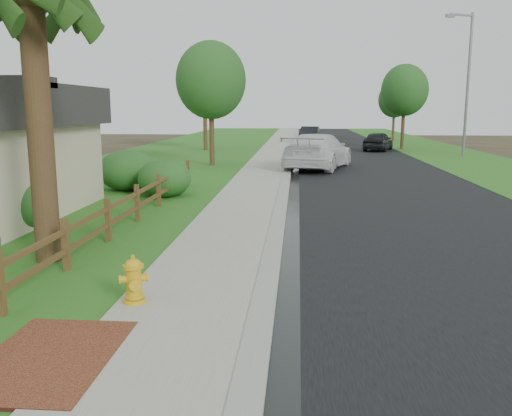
# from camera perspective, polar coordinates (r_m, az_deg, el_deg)

# --- Properties ---
(ground) EXTENTS (120.00, 120.00, 0.00)m
(ground) POSITION_cam_1_polar(r_m,az_deg,el_deg) (7.95, -2.73, -13.44)
(ground) COLOR #32281B
(road) EXTENTS (8.00, 90.00, 0.02)m
(road) POSITION_cam_1_polar(r_m,az_deg,el_deg) (42.49, 9.41, 6.00)
(road) COLOR black
(road) RESTS_ON ground
(curb) EXTENTS (0.40, 90.00, 0.12)m
(curb) POSITION_cam_1_polar(r_m,az_deg,el_deg) (42.33, 3.71, 6.17)
(curb) COLOR gray
(curb) RESTS_ON ground
(wet_gutter) EXTENTS (0.50, 90.00, 0.00)m
(wet_gutter) POSITION_cam_1_polar(r_m,az_deg,el_deg) (42.33, 4.19, 6.11)
(wet_gutter) COLOR black
(wet_gutter) RESTS_ON road
(sidewalk) EXTENTS (2.20, 90.00, 0.10)m
(sidewalk) POSITION_cam_1_polar(r_m,az_deg,el_deg) (42.36, 1.94, 6.17)
(sidewalk) COLOR gray
(sidewalk) RESTS_ON ground
(grass_strip) EXTENTS (1.60, 90.00, 0.06)m
(grass_strip) POSITION_cam_1_polar(r_m,az_deg,el_deg) (42.49, -0.63, 6.17)
(grass_strip) COLOR #25631C
(grass_strip) RESTS_ON ground
(lawn_near) EXTENTS (9.00, 90.00, 0.04)m
(lawn_near) POSITION_cam_1_polar(r_m,az_deg,el_deg) (43.26, -7.55, 6.14)
(lawn_near) COLOR #25631C
(lawn_near) RESTS_ON ground
(verge_far) EXTENTS (6.00, 90.00, 0.04)m
(verge_far) POSITION_cam_1_polar(r_m,az_deg,el_deg) (43.63, 18.52, 5.73)
(verge_far) COLOR #25631C
(verge_far) RESTS_ON ground
(brick_patch) EXTENTS (1.60, 2.40, 0.11)m
(brick_patch) POSITION_cam_1_polar(r_m,az_deg,el_deg) (7.64, -20.94, -14.74)
(brick_patch) COLOR maroon
(brick_patch) RESTS_ON ground
(ranch_fence) EXTENTS (0.12, 16.92, 1.10)m
(ranch_fence) POSITION_cam_1_polar(r_m,az_deg,el_deg) (14.57, -13.76, -0.12)
(ranch_fence) COLOR #452C17
(ranch_fence) RESTS_ON ground
(fire_hydrant) EXTENTS (0.52, 0.43, 0.80)m
(fire_hydrant) POSITION_cam_1_polar(r_m,az_deg,el_deg) (9.07, -12.74, -7.48)
(fire_hydrant) COLOR gold
(fire_hydrant) RESTS_ON sidewalk
(white_suv) EXTENTS (4.33, 6.95, 1.88)m
(white_suv) POSITION_cam_1_polar(r_m,az_deg,el_deg) (29.20, 6.55, 5.96)
(white_suv) COLOR silver
(white_suv) RESTS_ON road
(dark_car_mid) EXTENTS (3.02, 4.59, 1.45)m
(dark_car_mid) POSITION_cam_1_polar(r_m,az_deg,el_deg) (42.64, 12.74, 6.89)
(dark_car_mid) COLOR black
(dark_car_mid) RESTS_ON road
(dark_car_far) EXTENTS (2.14, 4.75, 1.51)m
(dark_car_far) POSITION_cam_1_polar(r_m,az_deg,el_deg) (51.15, 5.66, 7.68)
(dark_car_far) COLOR black
(dark_car_far) RESTS_ON road
(streetlight) EXTENTS (2.03, 1.02, 9.27)m
(streetlight) POSITION_cam_1_polar(r_m,az_deg,el_deg) (38.91, 21.25, 12.77)
(streetlight) COLOR slate
(streetlight) RESTS_ON ground
(shrub_b) EXTENTS (2.33, 2.33, 1.36)m
(shrub_b) POSITION_cam_1_polar(r_m,az_deg,el_deg) (15.78, -23.73, 0.33)
(shrub_b) COLOR #1E4F1C
(shrub_b) RESTS_ON ground
(shrub_c) EXTENTS (2.33, 2.33, 1.40)m
(shrub_c) POSITION_cam_1_polar(r_m,az_deg,el_deg) (19.99, -9.61, 3.09)
(shrub_c) COLOR #1E4F1C
(shrub_c) RESTS_ON ground
(shrub_d) EXTENTS (2.80, 2.80, 1.61)m
(shrub_d) POSITION_cam_1_polar(r_m,az_deg,el_deg) (21.90, -13.33, 3.86)
(shrub_d) COLOR #1E4F1C
(shrub_d) RESTS_ON ground
(tree_near_left) EXTENTS (3.87, 3.87, 6.86)m
(tree_near_left) POSITION_cam_1_polar(r_m,az_deg,el_deg) (30.70, -4.76, 13.24)
(tree_near_left) COLOR #3C2818
(tree_near_left) RESTS_ON ground
(tree_mid_left) EXTENTS (4.20, 4.20, 7.52)m
(tree_mid_left) POSITION_cam_1_polar(r_m,az_deg,el_deg) (42.18, -5.44, 13.10)
(tree_mid_left) COLOR #3C2818
(tree_mid_left) RESTS_ON ground
(tree_mid_right) EXTENTS (3.64, 3.64, 6.60)m
(tree_mid_right) POSITION_cam_1_polar(r_m,az_deg,el_deg) (44.59, 15.37, 11.86)
(tree_mid_right) COLOR #3C2818
(tree_mid_right) RESTS_ON ground
(tree_far_right) EXTENTS (3.10, 3.10, 5.73)m
(tree_far_right) POSITION_cam_1_polar(r_m,az_deg,el_deg) (54.67, 14.37, 10.97)
(tree_far_right) COLOR #3C2818
(tree_far_right) RESTS_ON ground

